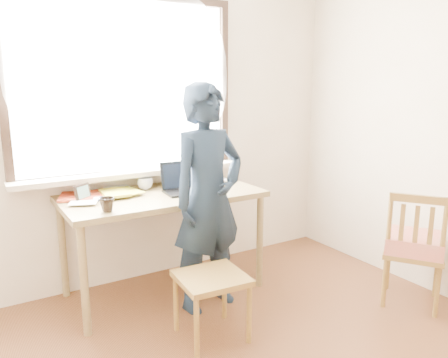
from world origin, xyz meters
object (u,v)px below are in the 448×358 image
laptop (185,185)px  person (208,198)px  work_chair (211,285)px  side_chair (414,245)px  desk (163,204)px  mug_white (145,184)px  mug_dark (107,204)px

laptop → person: (0.02, -0.33, -0.04)m
work_chair → person: (0.20, 0.40, 0.46)m
laptop → work_chair: bearing=-103.8°
laptop → side_chair: size_ratio=0.40×
side_chair → person: (-1.30, 0.78, 0.36)m
desk → side_chair: 1.91m
mug_white → desk: bearing=-72.8°
desk → work_chair: (-0.00, -0.76, -0.36)m
work_chair → side_chair: 1.56m
desk → mug_dark: mug_dark is taller
laptop → person: person is taller
mug_white → laptop: bearing=-43.8°
laptop → work_chair: 0.90m
side_chair → laptop: bearing=139.9°
desk → mug_dark: bearing=-152.7°
side_chair → person: size_ratio=0.54×
work_chair → side_chair: bearing=-14.4°
side_chair → person: 1.56m
desk → mug_dark: (-0.50, -0.26, 0.13)m
mug_dark → work_chair: bearing=-45.2°
laptop → mug_dark: bearing=-161.4°
mug_white → person: person is taller
mug_white → side_chair: bearing=-40.7°
mug_dark → person: size_ratio=0.06×
work_chair → side_chair: size_ratio=0.51×
mug_dark → side_chair: 2.22m
laptop → person: size_ratio=0.22×
desk → person: 0.43m
person → desk: bearing=110.2°
desk → person: person is taller
mug_white → person: bearing=-65.0°
mug_dark → person: bearing=-8.5°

